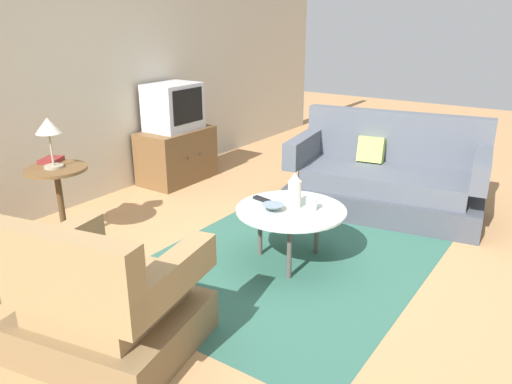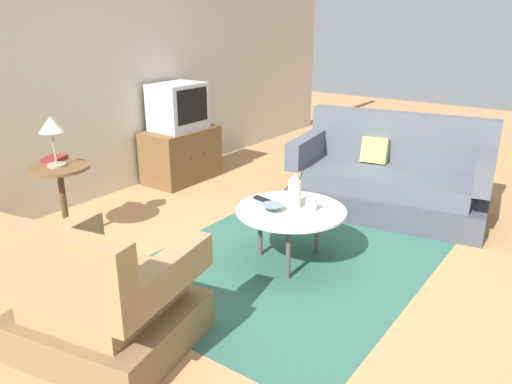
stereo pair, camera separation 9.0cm
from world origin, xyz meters
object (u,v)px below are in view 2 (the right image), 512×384
object	(u,v)px
vase	(295,191)
couch	(389,181)
tv_stand	(181,155)
tv_remote_dark	(262,199)
book	(55,159)
mug	(312,205)
side_table	(62,188)
tv_remote_silver	(298,224)
coffee_table	(291,213)
armchair	(99,302)
table_lamp	(51,128)
bowl	(272,208)
television	(178,106)

from	to	relation	value
vase	couch	bearing A→B (deg)	-8.06
tv_stand	tv_remote_dark	size ratio (longest dim) A/B	5.26
book	mug	bearing A→B (deg)	-95.22
side_table	tv_remote_dark	distance (m)	1.66
side_table	tv_remote_silver	xyz separation A→B (m)	(0.53, -1.94, -0.02)
side_table	tv_stand	xyz separation A→B (m)	(1.76, 0.35, -0.17)
coffee_table	side_table	world-z (taller)	side_table
side_table	mug	bearing A→B (deg)	-66.17
armchair	couch	xyz separation A→B (m)	(2.98, -0.51, 0.01)
table_lamp	tv_stand	bearing A→B (deg)	10.92
table_lamp	couch	bearing A→B (deg)	-41.21
book	couch	bearing A→B (deg)	-69.94
coffee_table	tv_stand	world-z (taller)	tv_stand
tv_remote_silver	coffee_table	bearing A→B (deg)	-95.72
couch	side_table	distance (m)	2.95
tv_stand	tv_remote_silver	distance (m)	2.61
side_table	vase	bearing A→B (deg)	-65.13
vase	book	xyz separation A→B (m)	(-0.73, 1.91, 0.10)
armchair	tv_remote_silver	xyz separation A→B (m)	(1.29, -0.51, 0.15)
armchair	table_lamp	world-z (taller)	table_lamp
couch	coffee_table	bearing A→B (deg)	72.87
armchair	tv_stand	bearing A→B (deg)	114.08
armchair	tv_remote_dark	xyz separation A→B (m)	(1.54, -0.03, 0.15)
tv_remote_silver	book	size ratio (longest dim) A/B	0.59
table_lamp	tv_remote_silver	bearing A→B (deg)	-74.47
couch	bowl	size ratio (longest dim) A/B	11.42
mug	tv_remote_dark	distance (m)	0.42
side_table	book	xyz separation A→B (m)	(0.08, 0.17, 0.20)
couch	tv_remote_silver	size ratio (longest dim) A/B	13.99
tv_stand	book	xyz separation A→B (m)	(-1.68, -0.18, 0.37)
tv_remote_dark	side_table	bearing A→B (deg)	39.59
tv_stand	tv_remote_dark	world-z (taller)	tv_stand
tv_stand	television	xyz separation A→B (m)	(0.00, 0.01, 0.55)
tv_stand	tv_remote_silver	xyz separation A→B (m)	(-1.23, -2.29, 0.15)
armchair	coffee_table	distance (m)	1.55
armchair	tv_remote_silver	world-z (taller)	armchair
armchair	tv_remote_dark	world-z (taller)	armchair
side_table	tv_stand	distance (m)	1.80
table_lamp	vase	bearing A→B (deg)	-65.04
armchair	vase	size ratio (longest dim) A/B	3.99
armchair	coffee_table	size ratio (longest dim) A/B	1.31
coffee_table	book	size ratio (longest dim) A/B	3.63
coffee_table	tv_remote_silver	world-z (taller)	tv_remote_silver
coffee_table	tv_remote_dark	distance (m)	0.28
armchair	book	xyz separation A→B (m)	(0.83, 1.61, 0.37)
armchair	tv_remote_silver	distance (m)	1.39
television	mug	bearing A→B (deg)	-112.57
side_table	tv_remote_silver	distance (m)	2.01
tv_remote_dark	coffee_table	bearing A→B (deg)	-173.68
side_table	mug	world-z (taller)	side_table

